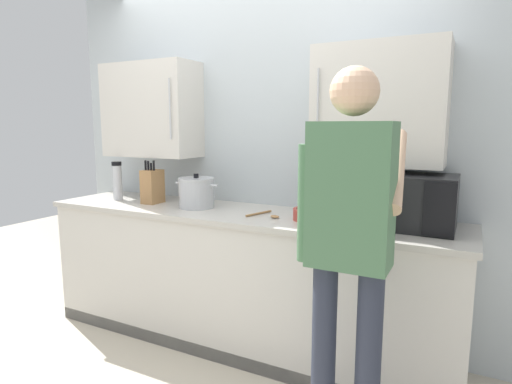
{
  "coord_description": "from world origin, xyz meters",
  "views": [
    {
      "loc": [
        1.37,
        -1.53,
        1.49
      ],
      "look_at": [
        0.15,
        0.83,
        1.08
      ],
      "focal_mm": 29.7,
      "sensor_mm": 36.0,
      "label": 1
    }
  ],
  "objects": [
    {
      "name": "back_wall_tiled",
      "position": [
        -0.0,
        1.19,
        1.45
      ],
      "size": [
        3.34,
        0.44,
        2.79
      ],
      "color": "#B2BCC1",
      "rests_on": "ground_plane"
    },
    {
      "name": "counter_unit",
      "position": [
        0.0,
        0.88,
        0.46
      ],
      "size": [
        2.87,
        0.65,
        0.93
      ],
      "color": "beige",
      "rests_on": "ground_plane"
    },
    {
      "name": "microwave_oven",
      "position": [
        1.0,
        0.91,
        1.08
      ],
      "size": [
        0.56,
        0.74,
        0.3
      ],
      "color": "black",
      "rests_on": "counter_unit"
    },
    {
      "name": "wooden_spoon",
      "position": [
        0.23,
        0.83,
        0.94
      ],
      "size": [
        0.21,
        0.22,
        0.02
      ],
      "color": "#A37547",
      "rests_on": "counter_unit"
    },
    {
      "name": "stock_pot",
      "position": [
        -0.34,
        0.87,
        1.04
      ],
      "size": [
        0.35,
        0.25,
        0.24
      ],
      "color": "#B7BABF",
      "rests_on": "counter_unit"
    },
    {
      "name": "thermos_flask",
      "position": [
        -1.07,
        0.86,
        1.08
      ],
      "size": [
        0.07,
        0.07,
        0.3
      ],
      "color": "#B7BABF",
      "rests_on": "counter_unit"
    },
    {
      "name": "fruit_bowl",
      "position": [
        0.51,
        0.86,
        0.97
      ],
      "size": [
        0.22,
        0.22,
        0.09
      ],
      "color": "#AD3D33",
      "rests_on": "counter_unit"
    },
    {
      "name": "knife_block",
      "position": [
        -0.73,
        0.87,
        1.06
      ],
      "size": [
        0.11,
        0.15,
        0.32
      ],
      "color": "#A37547",
      "rests_on": "counter_unit"
    },
    {
      "name": "person_figure",
      "position": [
        0.92,
        0.2,
        1.04
      ],
      "size": [
        0.44,
        0.53,
        1.73
      ],
      "color": "#282D3D",
      "rests_on": "ground_plane"
    }
  ]
}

